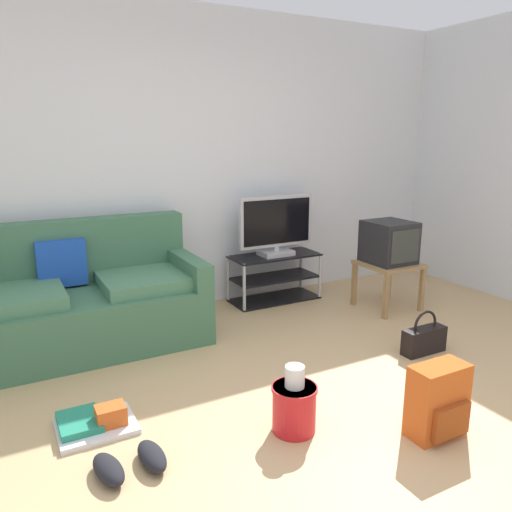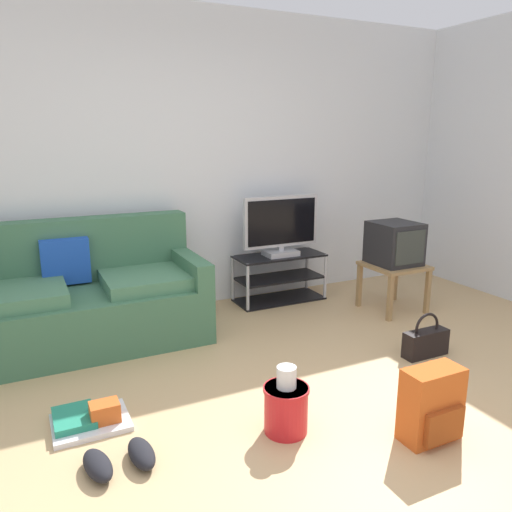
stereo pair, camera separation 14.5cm
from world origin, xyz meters
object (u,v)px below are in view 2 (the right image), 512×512
(flat_tv, at_px, (281,227))
(side_table, at_px, (394,272))
(handbag, at_px, (426,342))
(floor_tray, at_px, (89,419))
(crt_tv, at_px, (395,243))
(backpack, at_px, (432,405))
(couch, at_px, (84,300))
(tv_stand, at_px, (279,278))
(cleaning_bucket, at_px, (286,405))
(sneakers_pair, at_px, (120,459))

(flat_tv, distance_m, side_table, 1.13)
(handbag, relative_size, floor_tray, 0.85)
(crt_tv, distance_m, floor_tray, 2.98)
(backpack, xyz_separation_m, floor_tray, (-1.63, 0.93, -0.16))
(flat_tv, height_order, handbag, flat_tv)
(floor_tray, bearing_deg, couch, 82.91)
(flat_tv, distance_m, crt_tv, 1.06)
(side_table, bearing_deg, backpack, -125.30)
(handbag, bearing_deg, floor_tray, 176.68)
(couch, relative_size, crt_tv, 4.34)
(tv_stand, bearing_deg, side_table, -40.83)
(flat_tv, xyz_separation_m, cleaning_bucket, (-1.04, -1.97, -0.59))
(crt_tv, xyz_separation_m, sneakers_pair, (-2.74, -1.22, -0.59))
(flat_tv, xyz_separation_m, side_table, (0.82, -0.68, -0.38))
(backpack, bearing_deg, side_table, 62.26)
(floor_tray, bearing_deg, crt_tv, 15.29)
(tv_stand, height_order, floor_tray, tv_stand)
(sneakers_pair, bearing_deg, floor_tray, 100.69)
(flat_tv, distance_m, handbag, 1.74)
(crt_tv, height_order, backpack, crt_tv)
(handbag, bearing_deg, flat_tv, 102.98)
(tv_stand, xyz_separation_m, side_table, (0.82, -0.71, 0.14))
(tv_stand, distance_m, flat_tv, 0.51)
(flat_tv, xyz_separation_m, backpack, (-0.37, -2.36, -0.55))
(side_table, relative_size, floor_tray, 1.19)
(tv_stand, bearing_deg, backpack, -98.90)
(flat_tv, bearing_deg, floor_tray, -144.34)
(couch, height_order, crt_tv, couch)
(couch, distance_m, crt_tv, 2.72)
(tv_stand, bearing_deg, crt_tv, -40.18)
(handbag, bearing_deg, couch, 148.11)
(side_table, distance_m, backpack, 2.07)
(crt_tv, xyz_separation_m, backpack, (-1.19, -1.70, -0.44))
(couch, distance_m, cleaning_bucket, 1.96)
(tv_stand, xyz_separation_m, sneakers_pair, (-1.92, -1.90, -0.18))
(couch, bearing_deg, tv_stand, 6.82)
(cleaning_bucket, height_order, floor_tray, cleaning_bucket)
(tv_stand, height_order, sneakers_pair, tv_stand)
(backpack, bearing_deg, cleaning_bucket, 156.66)
(cleaning_bucket, bearing_deg, sneakers_pair, 174.52)
(floor_tray, bearing_deg, tv_stand, 36.08)
(cleaning_bucket, bearing_deg, crt_tv, 35.07)
(crt_tv, distance_m, sneakers_pair, 3.05)
(couch, height_order, sneakers_pair, couch)
(sneakers_pair, bearing_deg, side_table, 23.67)
(backpack, distance_m, handbag, 1.08)
(flat_tv, height_order, side_table, flat_tv)
(couch, bearing_deg, cleaning_bucket, -65.29)
(couch, xyz_separation_m, handbag, (2.21, -1.38, -0.23))
(tv_stand, relative_size, floor_tray, 2.10)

